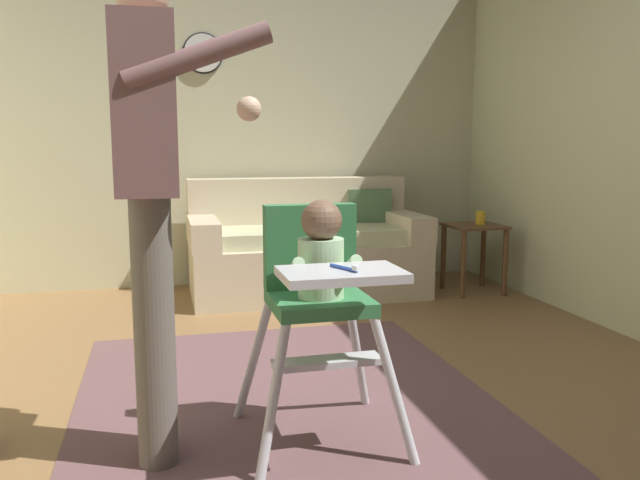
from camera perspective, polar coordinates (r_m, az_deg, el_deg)
ground at (r=2.79m, az=0.54°, el=-16.45°), size 5.63×7.12×0.10m
wall_far at (r=5.28m, az=-7.11°, el=10.16°), size 4.83×0.06×2.57m
area_rug at (r=2.63m, az=-1.44°, el=-16.81°), size 1.81×2.93×0.01m
couch at (r=4.90m, az=-1.25°, el=-0.83°), size 1.73×0.86×0.86m
high_chair at (r=2.40m, az=-0.04°, el=-3.28°), size 0.62×0.73×0.93m
adult_standing at (r=2.31m, az=-14.64°, el=4.53°), size 0.51×0.50×1.72m
side_table at (r=5.04m, az=13.41°, el=-0.25°), size 0.40×0.40×0.52m
sippy_cup at (r=5.04m, az=13.94°, el=1.90°), size 0.07×0.07×0.10m
wall_clock at (r=5.25m, az=-10.27°, el=15.89°), size 0.31×0.04×0.31m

